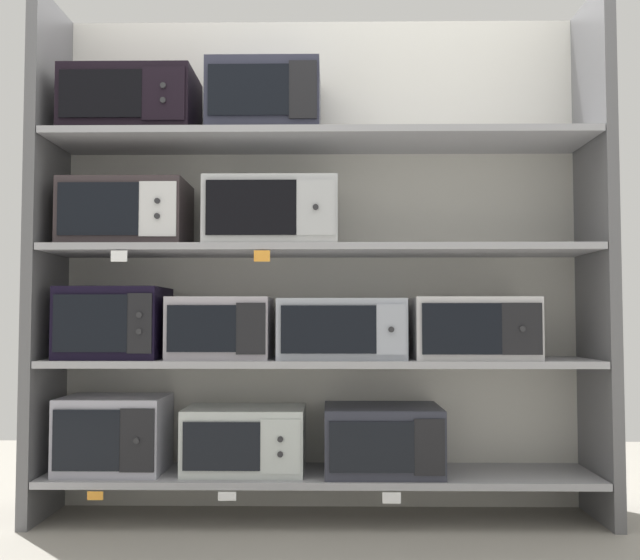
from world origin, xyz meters
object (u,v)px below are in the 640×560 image
at_px(microwave_0, 114,434).
at_px(microwave_4, 221,328).
at_px(microwave_8, 273,215).
at_px(microwave_6, 472,328).
at_px(microwave_2, 382,439).
at_px(microwave_9, 132,106).
at_px(microwave_7, 127,214).
at_px(microwave_3, 114,323).
at_px(microwave_10, 265,103).
at_px(microwave_1, 245,440).
at_px(microwave_5, 341,329).

xyz_separation_m(microwave_0, microwave_4, (0.47, 0.00, 0.46)).
bearing_deg(microwave_8, microwave_6, 0.00).
xyz_separation_m(microwave_2, microwave_9, (-1.12, -0.00, 1.48)).
relative_size(microwave_0, microwave_8, 0.79).
bearing_deg(microwave_7, microwave_6, -0.00).
height_order(microwave_3, microwave_7, microwave_7).
height_order(microwave_2, microwave_9, microwave_9).
bearing_deg(microwave_2, microwave_3, -179.99).
distance_m(microwave_3, microwave_8, 0.85).
xyz_separation_m(microwave_2, microwave_8, (-0.48, -0.00, 0.99)).
relative_size(microwave_8, microwave_10, 1.17).
bearing_deg(microwave_1, microwave_7, -179.98).
bearing_deg(microwave_9, microwave_0, -179.81).
distance_m(microwave_4, microwave_8, 0.55).
distance_m(microwave_5, microwave_6, 0.58).
relative_size(microwave_1, microwave_8, 0.91).
distance_m(microwave_2, microwave_5, 0.51).
distance_m(microwave_5, microwave_8, 0.59).
xyz_separation_m(microwave_5, microwave_8, (-0.30, -0.00, 0.51)).
distance_m(microwave_4, microwave_5, 0.53).
xyz_separation_m(microwave_0, microwave_9, (0.06, 0.00, 1.46)).
height_order(microwave_0, microwave_8, microwave_8).
xyz_separation_m(microwave_5, microwave_7, (-0.96, -0.00, 0.51)).
relative_size(microwave_3, microwave_6, 0.83).
distance_m(microwave_2, microwave_7, 1.51).
bearing_deg(microwave_10, microwave_7, -179.97).
relative_size(microwave_7, microwave_9, 0.94).
bearing_deg(microwave_5, microwave_8, -179.98).
xyz_separation_m(microwave_3, microwave_5, (1.00, 0.00, -0.03)).
distance_m(microwave_7, microwave_10, 0.80).
bearing_deg(microwave_9, microwave_2, 0.00).
bearing_deg(microwave_0, microwave_7, -0.04).
height_order(microwave_3, microwave_8, microwave_8).
relative_size(microwave_0, microwave_10, 0.92).
relative_size(microwave_1, microwave_6, 0.98).
bearing_deg(microwave_10, microwave_8, -0.59).
xyz_separation_m(microwave_1, microwave_3, (-0.58, -0.00, 0.51)).
height_order(microwave_1, microwave_4, microwave_4).
distance_m(microwave_0, microwave_8, 1.19).
height_order(microwave_6, microwave_9, microwave_9).
xyz_separation_m(microwave_4, microwave_6, (1.11, -0.00, -0.00)).
bearing_deg(microwave_2, microwave_1, -180.00).
height_order(microwave_2, microwave_6, microwave_6).
xyz_separation_m(microwave_2, microwave_3, (-1.18, -0.00, 0.51)).
distance_m(microwave_6, microwave_7, 1.61).
height_order(microwave_5, microwave_10, microwave_10).
relative_size(microwave_0, microwave_1, 0.87).
bearing_deg(microwave_5, microwave_10, 179.95).
bearing_deg(microwave_4, microwave_2, 0.00).
relative_size(microwave_4, microwave_10, 0.89).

